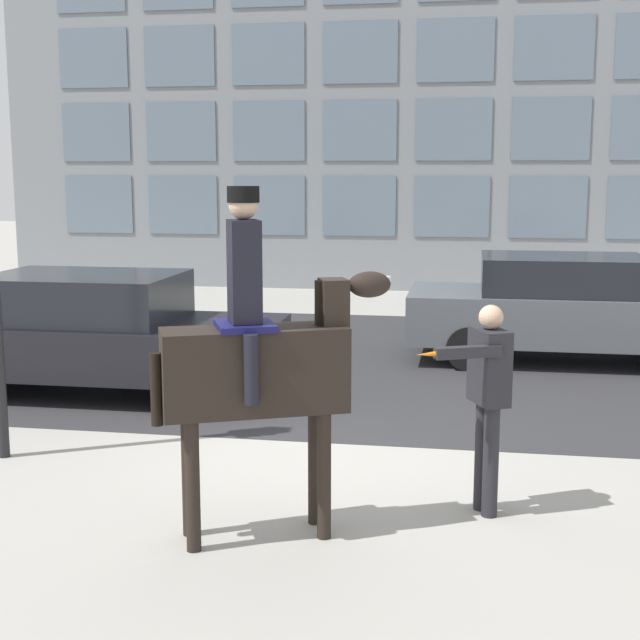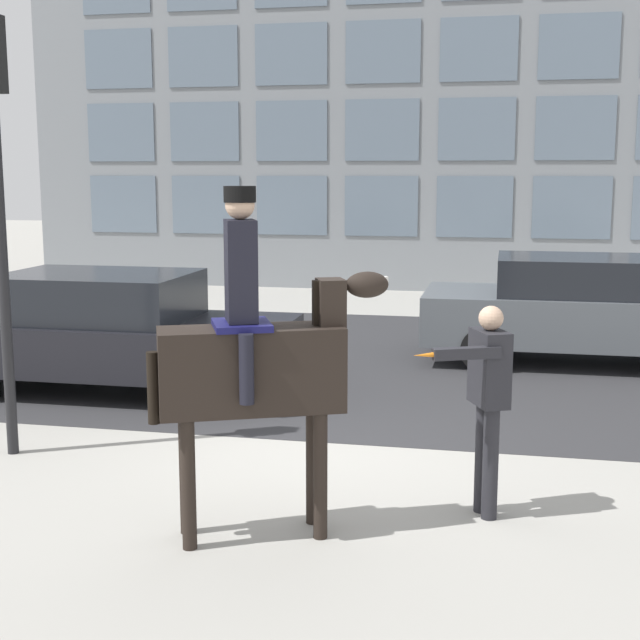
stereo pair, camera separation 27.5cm
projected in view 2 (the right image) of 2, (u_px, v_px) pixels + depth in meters
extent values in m
plane|color=#9E9B93|center=(311.00, 457.00, 8.91)|extent=(80.00, 80.00, 0.00)
cube|color=#2D2D30|center=(378.00, 360.00, 13.49)|extent=(19.91, 8.50, 0.01)
cube|color=slate|center=(124.00, 204.00, 22.51)|extent=(1.75, 0.02, 1.42)
cube|color=slate|center=(206.00, 205.00, 22.07)|extent=(1.75, 0.02, 1.42)
cube|color=slate|center=(292.00, 205.00, 21.63)|extent=(1.75, 0.02, 1.42)
cube|color=slate|center=(381.00, 206.00, 21.18)|extent=(1.75, 0.02, 1.42)
cube|color=slate|center=(474.00, 207.00, 20.74)|extent=(1.75, 0.02, 1.42)
cube|color=slate|center=(572.00, 208.00, 20.30)|extent=(1.75, 0.02, 1.42)
cube|color=slate|center=(121.00, 133.00, 22.22)|extent=(1.75, 0.02, 1.42)
cube|color=slate|center=(204.00, 132.00, 21.78)|extent=(1.75, 0.02, 1.42)
cube|color=slate|center=(291.00, 131.00, 21.33)|extent=(1.75, 0.02, 1.42)
cube|color=slate|center=(382.00, 130.00, 20.89)|extent=(1.75, 0.02, 1.42)
cube|color=slate|center=(477.00, 129.00, 20.45)|extent=(1.75, 0.02, 1.42)
cube|color=slate|center=(575.00, 128.00, 20.01)|extent=(1.75, 0.02, 1.42)
cube|color=slate|center=(118.00, 59.00, 21.93)|extent=(1.75, 0.02, 1.42)
cube|color=slate|center=(203.00, 57.00, 21.48)|extent=(1.75, 0.02, 1.42)
cube|color=slate|center=(291.00, 54.00, 21.04)|extent=(1.75, 0.02, 1.42)
cube|color=slate|center=(383.00, 52.00, 20.60)|extent=(1.75, 0.02, 1.42)
cube|color=slate|center=(479.00, 49.00, 20.16)|extent=(1.75, 0.02, 1.42)
cube|color=slate|center=(579.00, 46.00, 19.72)|extent=(1.75, 0.02, 1.42)
cube|color=black|center=(251.00, 370.00, 6.78)|extent=(1.46, 0.96, 0.65)
cylinder|color=black|center=(313.00, 463.00, 7.16)|extent=(0.11, 0.11, 1.01)
cylinder|color=black|center=(320.00, 476.00, 6.87)|extent=(0.11, 0.11, 1.01)
cylinder|color=black|center=(186.00, 472.00, 6.97)|extent=(0.11, 0.11, 1.01)
cylinder|color=black|center=(188.00, 485.00, 6.67)|extent=(0.11, 0.11, 1.01)
cube|color=black|center=(331.00, 317.00, 6.84)|extent=(0.28, 0.30, 0.58)
cube|color=black|center=(315.00, 315.00, 6.81)|extent=(0.07, 0.09, 0.52)
ellipsoid|color=black|center=(367.00, 285.00, 6.86)|extent=(0.39, 0.32, 0.20)
cube|color=silver|center=(380.00, 282.00, 6.87)|extent=(0.13, 0.09, 0.08)
cylinder|color=black|center=(153.00, 388.00, 6.65)|extent=(0.09, 0.09, 0.55)
cube|color=#14144C|center=(242.00, 325.00, 6.71)|extent=(0.58, 0.61, 0.05)
cube|color=black|center=(241.00, 271.00, 6.64)|extent=(0.33, 0.38, 0.76)
sphere|color=#D1A889|center=(240.00, 205.00, 6.56)|extent=(0.22, 0.22, 0.22)
cylinder|color=black|center=(240.00, 194.00, 6.55)|extent=(0.24, 0.24, 0.12)
cylinder|color=black|center=(238.00, 355.00, 7.02)|extent=(0.11, 0.11, 0.52)
cylinder|color=black|center=(246.00, 369.00, 6.49)|extent=(0.11, 0.11, 0.52)
cylinder|color=#232328|center=(490.00, 463.00, 7.26)|extent=(0.13, 0.13, 0.94)
cylinder|color=#232328|center=(483.00, 457.00, 7.42)|extent=(0.13, 0.13, 0.94)
cube|color=#232328|center=(489.00, 368.00, 7.21)|extent=(0.37, 0.46, 0.62)
sphere|color=#D1A889|center=(491.00, 318.00, 7.14)|extent=(0.20, 0.20, 0.20)
cube|color=#232328|center=(466.00, 353.00, 6.95)|extent=(0.54, 0.31, 0.09)
cone|color=orange|center=(424.00, 355.00, 6.88)|extent=(0.18, 0.11, 0.04)
cube|color=black|center=(108.00, 343.00, 11.60)|extent=(4.78, 1.98, 0.63)
cube|color=black|center=(98.00, 296.00, 11.52)|extent=(2.39, 1.74, 0.60)
cylinder|color=black|center=(193.00, 388.00, 10.47)|extent=(0.62, 0.24, 0.62)
cylinder|color=black|center=(238.00, 357.00, 12.23)|extent=(0.62, 0.24, 0.62)
cylinder|color=black|center=(41.00, 348.00, 12.83)|extent=(0.62, 0.24, 0.62)
cube|color=#51565B|center=(586.00, 318.00, 13.23)|extent=(4.78, 1.99, 0.72)
cube|color=black|center=(580.00, 275.00, 13.15)|extent=(2.39, 1.75, 0.55)
cylinder|color=black|center=(483.00, 349.00, 12.70)|extent=(0.64, 0.24, 0.64)
cylinder|color=black|center=(486.00, 328.00, 14.47)|extent=(0.64, 0.24, 0.64)
cylinder|color=black|center=(3.00, 279.00, 8.75)|extent=(0.11, 0.11, 3.56)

